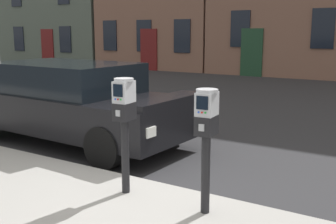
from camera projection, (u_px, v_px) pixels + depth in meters
name	position (u px, v px, depth m)	size (l,w,h in m)	color
ground_plane	(147.00, 198.00, 5.00)	(160.00, 160.00, 0.00)	#28282B
parking_meter_near_kerb	(124.00, 115.00, 4.63)	(0.23, 0.26, 1.32)	black
parking_meter_twin_adjacent	(206.00, 129.00, 4.10)	(0.23, 0.26, 1.28)	black
parked_car_grey_estate	(72.00, 101.00, 7.41)	(4.49, 1.99, 1.42)	black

